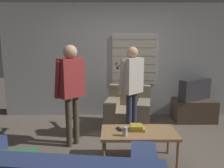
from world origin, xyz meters
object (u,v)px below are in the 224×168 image
(person_left_standing, at_px, (71,83))
(soda_can, at_px, (125,131))
(tv, at_px, (195,89))
(spare_remote, at_px, (119,129))
(person_right_standing, at_px, (131,81))
(coffee_table, at_px, (139,134))
(book_stack, at_px, (137,128))
(armchair_beige, at_px, (128,111))

(person_left_standing, distance_m, soda_can, 1.20)
(tv, relative_size, person_left_standing, 0.48)
(spare_remote, bearing_deg, soda_can, -96.50)
(tv, distance_m, spare_remote, 2.37)
(person_right_standing, distance_m, soda_can, 1.14)
(soda_can, bearing_deg, person_left_standing, 139.76)
(person_right_standing, xyz_separation_m, spare_remote, (-0.24, -0.81, -0.55))
(person_left_standing, bearing_deg, coffee_table, -74.63)
(coffee_table, relative_size, soda_can, 8.33)
(person_left_standing, bearing_deg, tv, -21.44)
(tv, bearing_deg, soda_can, 16.79)
(book_stack, bearing_deg, soda_can, -133.64)
(armchair_beige, distance_m, person_left_standing, 1.53)
(person_right_standing, relative_size, book_stack, 7.29)
(person_right_standing, bearing_deg, armchair_beige, 44.44)
(armchair_beige, xyz_separation_m, soda_can, (-0.18, -1.59, 0.21))
(book_stack, relative_size, spare_remote, 1.64)
(coffee_table, distance_m, tv, 2.23)
(book_stack, bearing_deg, spare_remote, 176.83)
(tv, bearing_deg, spare_remote, 12.30)
(armchair_beige, distance_m, coffee_table, 1.44)
(armchair_beige, xyz_separation_m, person_right_standing, (-0.00, -0.58, 0.71))
(tv, xyz_separation_m, person_left_standing, (-2.45, -1.15, 0.34))
(tv, xyz_separation_m, person_right_standing, (-1.45, -0.84, 0.32))
(spare_remote, bearing_deg, person_left_standing, 123.01)
(book_stack, bearing_deg, person_right_standing, 90.55)
(coffee_table, relative_size, person_left_standing, 0.64)
(coffee_table, distance_m, spare_remote, 0.28)
(coffee_table, distance_m, soda_can, 0.28)
(coffee_table, xyz_separation_m, person_right_standing, (-0.03, 0.86, 0.61))
(spare_remote, bearing_deg, armchair_beige, 55.97)
(tv, xyz_separation_m, soda_can, (-1.62, -1.85, -0.19))
(book_stack, distance_m, spare_remote, 0.25)
(book_stack, distance_m, soda_can, 0.27)
(person_right_standing, relative_size, spare_remote, 11.93)
(tv, relative_size, soda_can, 6.31)
(coffee_table, height_order, person_left_standing, person_left_standing)
(person_right_standing, relative_size, soda_can, 12.78)
(book_stack, xyz_separation_m, spare_remote, (-0.25, 0.01, -0.03))
(coffee_table, xyz_separation_m, soda_can, (-0.21, -0.15, 0.11))
(person_right_standing, height_order, soda_can, person_right_standing)
(armchair_beige, height_order, person_right_standing, person_right_standing)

